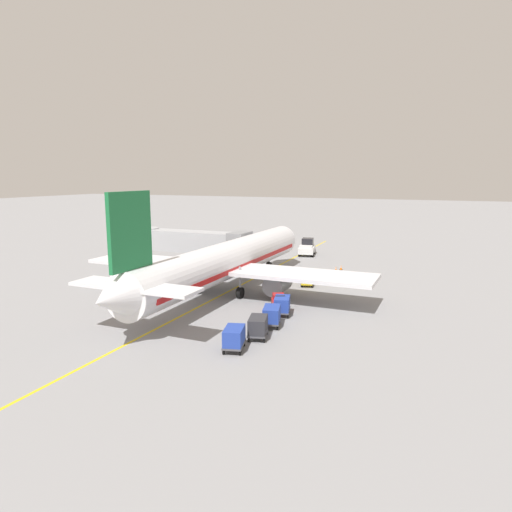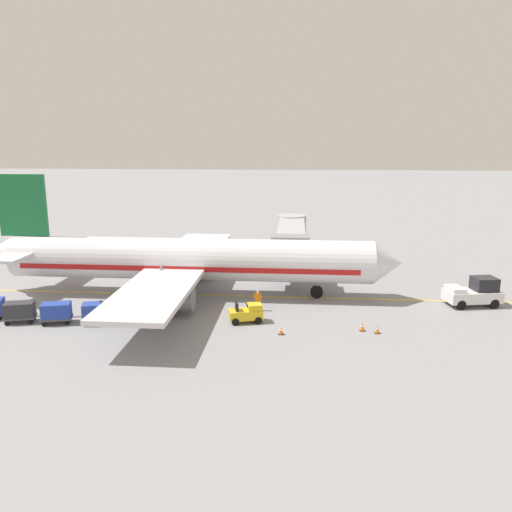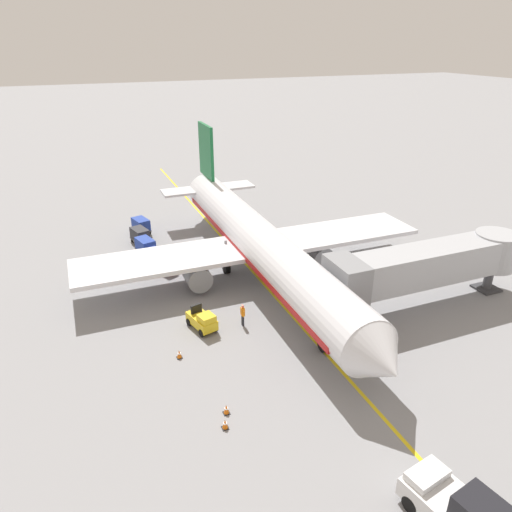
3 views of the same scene
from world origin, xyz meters
The scene contains 15 objects.
ground_plane centered at (0.00, 0.00, 0.00)m, with size 400.00×400.00×0.00m, color gray.
gate_lead_in_line centered at (0.00, 0.00, 0.00)m, with size 0.24×80.00×0.01m, color gold.
parked_airliner centered at (-0.08, 0.13, 3.19)m, with size 30.03×37.22×10.63m.
jet_bridge centered at (-10.01, 9.21, 3.46)m, with size 16.39×3.50×4.98m.
pushback_tractor centered at (1.05, 24.64, 1.10)m, with size 2.97×4.73×2.40m.
baggage_tug_lead centered at (7.17, -4.21, 0.71)m, with size 2.17×2.77×1.62m.
baggage_tug_trailing centered at (6.64, 6.09, 0.71)m, with size 1.82×2.72×1.62m.
baggage_cart_front centered at (7.78, -5.15, 0.95)m, with size 1.83×2.98×1.58m.
baggage_cart_second_in_train centered at (8.02, -8.21, 0.95)m, with size 1.83×2.98×1.58m.
baggage_cart_third_in_train centered at (8.04, -11.08, 0.95)m, with size 1.83×2.98×1.58m.
baggage_cart_tail_end centered at (7.46, -13.86, 0.95)m, with size 1.83×2.98×1.58m.
ground_crew_wing_walker centered at (3.84, 6.72, 0.95)m, with size 0.26×0.73×1.69m.
safety_cone_nose_left centered at (8.21, 15.64, 0.29)m, with size 0.36×0.36×0.59m.
safety_cone_nose_right centered at (7.79, 14.63, 0.29)m, with size 0.36×0.36×0.59m.
safety_cone_wing_tip centered at (8.98, 8.76, 0.29)m, with size 0.36×0.36×0.59m.
Camera 1 is at (20.28, -40.29, 11.66)m, focal length 31.95 mm.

